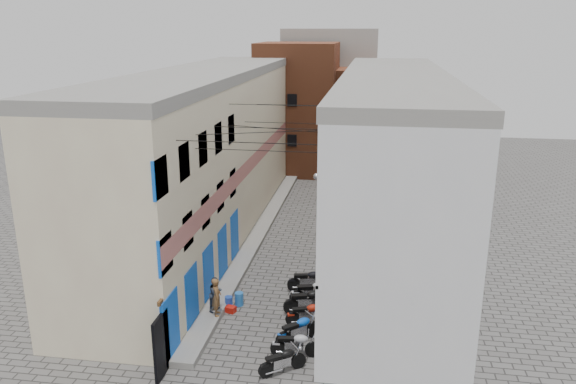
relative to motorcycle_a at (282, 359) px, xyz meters
The scene contains 21 objects.
ground 1.52m from the motorcycle_a, 165.97° to the right, with size 90.00×90.00×0.00m, color #595754.
plinth 13.12m from the motorcycle_a, 105.23° to the left, with size 0.90×26.00×0.25m, color gray.
building_left 14.68m from the motorcycle_a, 116.84° to the left, with size 5.10×27.00×9.00m.
building_right 13.75m from the motorcycle_a, 74.09° to the left, with size 5.94×26.00×9.00m.
building_far_brick_left 28.22m from the motorcycle_a, 97.00° to the left, with size 6.00×6.00×10.00m, color brown.
building_far_brick_right 29.90m from the motorcycle_a, 86.90° to the left, with size 5.00×6.00×8.00m, color brown.
building_far_concrete 34.05m from the motorcycle_a, 92.37° to the left, with size 8.00×5.00×11.00m, color gray.
far_shopfront 24.90m from the motorcycle_a, 93.21° to the left, with size 2.00×0.30×2.40m, color black.
overhead_wires 9.95m from the motorcycle_a, 100.82° to the left, with size 5.80×13.02×1.32m.
motorcycle_a is the anchor object (origin of this frame).
motorcycle_b 1.09m from the motorcycle_a, 74.69° to the left, with size 0.56×1.78×1.03m, color #AFAEB3, non-canonical shape.
motorcycle_c 2.02m from the motorcycle_a, 82.56° to the left, with size 0.60×1.91×1.11m, color blue, non-canonical shape.
motorcycle_d 3.33m from the motorcycle_a, 82.05° to the left, with size 0.56×1.79×1.03m, color #A31D0B, non-canonical shape.
motorcycle_e 4.24m from the motorcycle_a, 85.27° to the left, with size 0.64×2.04×1.18m, color black, non-canonical shape.
motorcycle_f 5.03m from the motorcycle_a, 84.23° to the left, with size 0.66×2.10×1.22m, color silver, non-canonical shape.
motorcycle_g 6.20m from the motorcycle_a, 88.76° to the left, with size 0.60×1.91×1.11m, color black, non-canonical shape.
person_a 4.40m from the motorcycle_a, 135.69° to the left, with size 0.57×0.37×1.55m, color brown.
person_b 4.74m from the motorcycle_a, 133.65° to the left, with size 0.69×0.54×1.42m, color #2D3644.
water_jug_near 5.07m from the motorcycle_a, 125.54° to the left, with size 0.32×0.32×0.50m, color #2245AA.
water_jug_far 5.12m from the motorcycle_a, 120.22° to the left, with size 0.36×0.36×0.56m, color blue.
red_crate 4.71m from the motorcycle_a, 126.27° to the left, with size 0.39×0.30×0.25m, color red.
Camera 1 is at (4.13, -15.79, 11.19)m, focal length 35.00 mm.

